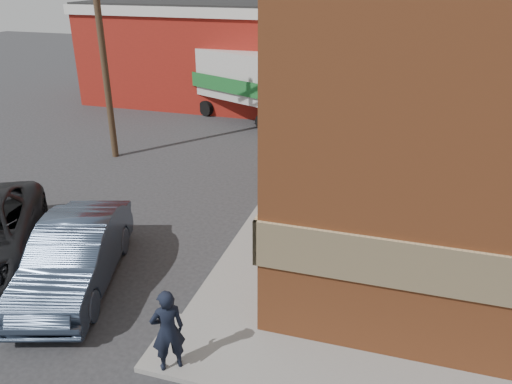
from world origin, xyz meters
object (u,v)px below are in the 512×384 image
Objects in this scene: sedan at (75,256)px; warehouse at (234,51)px; man at (168,330)px; utility_pole at (101,40)px; box_truck at (255,82)px.

warehouse is at bearing 80.21° from sedan.
warehouse is 3.26× the size of sedan.
man is at bearing -47.57° from sedan.
utility_pole is 1.80× the size of sedan.
utility_pole is 8.34m from box_truck.
sedan is (4.14, -8.50, -3.92)m from utility_pole.
utility_pole is at bearing -97.53° from box_truck.
box_truck is at bearing 58.46° from utility_pole.
man is 17.66m from box_truck.
utility_pole is 5.04× the size of man.
box_truck is (-3.56, 17.27, 1.01)m from man.
sedan is (2.64, -19.50, -1.99)m from warehouse.
box_truck reaches higher than man.
utility_pole reaches higher than sedan.
warehouse is 2.22× the size of box_truck.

